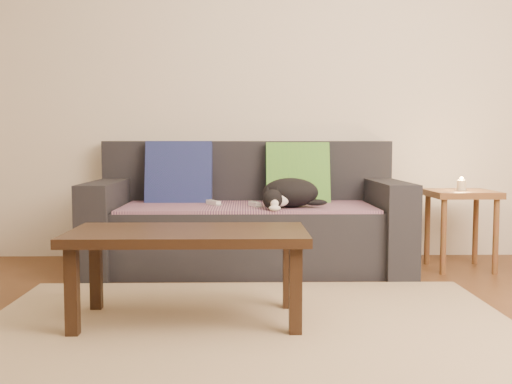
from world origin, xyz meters
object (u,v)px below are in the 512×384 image
(wii_remote_b, at_px, (255,204))
(coffee_table, at_px, (188,242))
(sofa, at_px, (248,223))
(side_table, at_px, (461,204))
(wii_remote_a, at_px, (213,203))
(cat, at_px, (289,193))

(wii_remote_b, xyz_separation_m, coffee_table, (-0.33, -1.11, -0.07))
(sofa, relative_size, side_table, 3.92)
(wii_remote_a, relative_size, coffee_table, 0.14)
(wii_remote_a, height_order, side_table, side_table)
(wii_remote_a, xyz_separation_m, coffee_table, (-0.05, -1.22, -0.07))
(wii_remote_a, bearing_deg, side_table, -120.83)
(sofa, distance_m, cat, 0.43)
(cat, xyz_separation_m, wii_remote_b, (-0.22, 0.07, -0.08))
(cat, distance_m, side_table, 1.19)
(cat, distance_m, coffee_table, 1.18)
(wii_remote_b, bearing_deg, side_table, -105.75)
(side_table, distance_m, coffee_table, 2.11)
(sofa, relative_size, wii_remote_a, 14.00)
(cat, bearing_deg, coffee_table, -134.28)
(wii_remote_b, bearing_deg, coffee_table, 143.94)
(sofa, bearing_deg, side_table, -3.56)
(wii_remote_a, distance_m, side_table, 1.67)
(wii_remote_a, bearing_deg, sofa, -102.57)
(cat, bearing_deg, side_table, -8.32)
(sofa, xyz_separation_m, coffee_table, (-0.29, -1.29, 0.08))
(sofa, height_order, wii_remote_a, sofa)
(cat, distance_m, wii_remote_a, 0.53)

